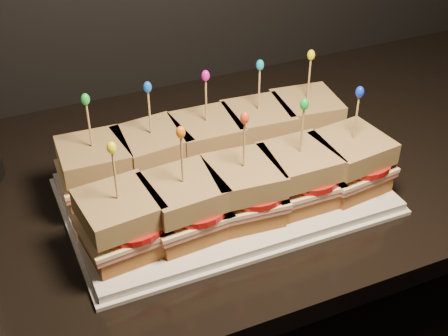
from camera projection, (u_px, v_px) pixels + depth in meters
name	position (u px, v px, depth m)	size (l,w,h in m)	color
granite_slab	(104.00, 206.00, 0.95)	(2.57, 0.63, 0.03)	black
platter	(224.00, 193.00, 0.94)	(0.45, 0.28, 0.02)	silver
platter_rim	(224.00, 196.00, 0.94)	(0.47, 0.29, 0.01)	silver
sandwich_0_bread_bot	(98.00, 185.00, 0.92)	(0.09, 0.09, 0.03)	brown
sandwich_0_ham	(96.00, 176.00, 0.91)	(0.10, 0.10, 0.01)	#C3685A
sandwich_0_cheese	(96.00, 172.00, 0.90)	(0.10, 0.10, 0.01)	#FFE3A8
sandwich_0_tomato	(105.00, 168.00, 0.90)	(0.09, 0.09, 0.01)	#B71312
sandwich_0_bread_top	(94.00, 156.00, 0.89)	(0.10, 0.10, 0.03)	#58300C
sandwich_0_pick	(90.00, 128.00, 0.86)	(0.00, 0.00, 0.09)	tan
sandwich_0_frill	(85.00, 99.00, 0.83)	(0.01, 0.01, 0.02)	green
sandwich_1_bread_bot	(154.00, 172.00, 0.94)	(0.09, 0.09, 0.03)	brown
sandwich_1_ham	(153.00, 162.00, 0.93)	(0.10, 0.10, 0.01)	#C3685A
sandwich_1_cheese	(153.00, 159.00, 0.93)	(0.10, 0.10, 0.01)	#FFE3A8
sandwich_1_tomato	(162.00, 155.00, 0.93)	(0.09, 0.09, 0.01)	#B71312
sandwich_1_bread_top	(152.00, 143.00, 0.91)	(0.10, 0.10, 0.03)	#58300C
sandwich_1_pick	(150.00, 115.00, 0.89)	(0.00, 0.00, 0.09)	tan
sandwich_1_frill	(148.00, 87.00, 0.86)	(0.01, 0.01, 0.02)	blue
sandwich_2_bread_bot	(207.00, 159.00, 0.97)	(0.09, 0.09, 0.03)	brown
sandwich_2_ham	(207.00, 150.00, 0.96)	(0.10, 0.10, 0.01)	#C3685A
sandwich_2_cheese	(207.00, 146.00, 0.96)	(0.10, 0.10, 0.01)	#FFE3A8
sandwich_2_tomato	(216.00, 142.00, 0.95)	(0.09, 0.09, 0.01)	#B71312
sandwich_2_bread_top	(207.00, 130.00, 0.94)	(0.10, 0.10, 0.03)	#58300C
sandwich_2_pick	(206.00, 103.00, 0.92)	(0.00, 0.00, 0.09)	tan
sandwich_2_frill	(206.00, 76.00, 0.89)	(0.01, 0.01, 0.02)	#C913AA
sandwich_3_bread_bot	(257.00, 147.00, 1.00)	(0.09, 0.09, 0.03)	brown
sandwich_3_ham	(257.00, 138.00, 0.99)	(0.10, 0.10, 0.01)	#C3685A
sandwich_3_cheese	(258.00, 134.00, 0.99)	(0.10, 0.10, 0.01)	#FFE3A8
sandwich_3_tomato	(266.00, 130.00, 0.98)	(0.09, 0.09, 0.01)	#B71312
sandwich_3_bread_top	(258.00, 118.00, 0.97)	(0.10, 0.10, 0.03)	#58300C
sandwich_3_pick	(259.00, 92.00, 0.95)	(0.00, 0.00, 0.09)	tan
sandwich_3_frill	(260.00, 65.00, 0.92)	(0.01, 0.01, 0.02)	#138CB3
sandwich_4_bread_bot	(304.00, 135.00, 1.03)	(0.09, 0.09, 0.03)	brown
sandwich_4_ham	(305.00, 126.00, 1.02)	(0.10, 0.10, 0.01)	#C3685A
sandwich_4_cheese	(305.00, 123.00, 1.02)	(0.10, 0.10, 0.01)	#FFE3A8
sandwich_4_tomato	(314.00, 119.00, 1.01)	(0.09, 0.09, 0.01)	#B71312
sandwich_4_bread_top	(307.00, 107.00, 1.00)	(0.10, 0.10, 0.03)	#58300C
sandwich_4_pick	(309.00, 82.00, 0.97)	(0.00, 0.00, 0.09)	tan
sandwich_4_frill	(311.00, 55.00, 0.95)	(0.01, 0.01, 0.02)	yellow
sandwich_5_bread_bot	(123.00, 240.00, 0.82)	(0.09, 0.09, 0.03)	brown
sandwich_5_ham	(122.00, 230.00, 0.81)	(0.10, 0.10, 0.01)	#C3685A
sandwich_5_cheese	(121.00, 226.00, 0.80)	(0.10, 0.10, 0.01)	#FFE3A8
sandwich_5_tomato	(131.00, 221.00, 0.80)	(0.09, 0.09, 0.01)	#B71312
sandwich_5_bread_top	(119.00, 208.00, 0.79)	(0.10, 0.10, 0.03)	#58300C
sandwich_5_pick	(115.00, 179.00, 0.76)	(0.00, 0.00, 0.09)	tan
sandwich_5_frill	(112.00, 148.00, 0.74)	(0.01, 0.01, 0.02)	yellow
sandwich_6_bread_bot	(185.00, 222.00, 0.85)	(0.09, 0.09, 0.03)	brown
sandwich_6_ham	(184.00, 213.00, 0.84)	(0.10, 0.10, 0.01)	#C3685A
sandwich_6_cheese	(184.00, 209.00, 0.83)	(0.10, 0.10, 0.01)	#FFE3A8
sandwich_6_tomato	(194.00, 204.00, 0.83)	(0.09, 0.09, 0.01)	#B71312
sandwich_6_bread_top	(183.00, 192.00, 0.82)	(0.10, 0.10, 0.03)	#58300C
sandwich_6_pick	(182.00, 163.00, 0.79)	(0.00, 0.00, 0.09)	tan
sandwich_6_frill	(181.00, 132.00, 0.76)	(0.01, 0.01, 0.02)	orange
sandwich_7_bread_bot	(243.00, 206.00, 0.87)	(0.09, 0.09, 0.03)	brown
sandwich_7_ham	(243.00, 197.00, 0.86)	(0.10, 0.10, 0.01)	#C3685A
sandwich_7_cheese	(243.00, 193.00, 0.86)	(0.10, 0.10, 0.01)	#FFE3A8
sandwich_7_tomato	(253.00, 189.00, 0.86)	(0.09, 0.09, 0.01)	#B71312
sandwich_7_bread_top	(243.00, 176.00, 0.84)	(0.10, 0.10, 0.03)	#58300C
sandwich_7_pick	(244.00, 148.00, 0.82)	(0.00, 0.00, 0.09)	tan
sandwich_7_frill	(245.00, 118.00, 0.79)	(0.01, 0.01, 0.02)	red
sandwich_8_bread_bot	(297.00, 191.00, 0.90)	(0.09, 0.09, 0.03)	brown
sandwich_8_ham	(298.00, 182.00, 0.89)	(0.10, 0.10, 0.01)	#C3685A
sandwich_8_cheese	(298.00, 178.00, 0.89)	(0.10, 0.10, 0.01)	#FFE3A8
sandwich_8_tomato	(308.00, 174.00, 0.88)	(0.09, 0.09, 0.01)	#B71312
sandwich_8_bread_top	(299.00, 162.00, 0.87)	(0.10, 0.10, 0.03)	#58300C
sandwich_8_pick	(302.00, 134.00, 0.85)	(0.00, 0.00, 0.09)	tan
sandwich_8_frill	(304.00, 104.00, 0.82)	(0.01, 0.01, 0.02)	green
sandwich_9_bread_bot	(348.00, 177.00, 0.93)	(0.09, 0.09, 0.03)	brown
sandwich_9_ham	(349.00, 168.00, 0.92)	(0.10, 0.10, 0.01)	#C3685A
sandwich_9_cheese	(350.00, 164.00, 0.92)	(0.10, 0.10, 0.01)	#FFE3A8
sandwich_9_tomato	(360.00, 160.00, 0.91)	(0.09, 0.09, 0.01)	#B71312
sandwich_9_bread_top	(352.00, 148.00, 0.90)	(0.10, 0.10, 0.03)	#58300C
sandwich_9_pick	(356.00, 120.00, 0.88)	(0.00, 0.00, 0.09)	tan
sandwich_9_frill	(360.00, 92.00, 0.85)	(0.01, 0.01, 0.02)	#0D2EE3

